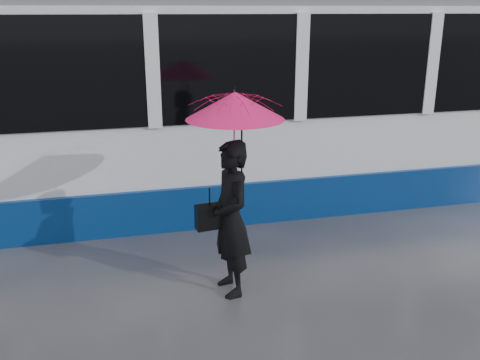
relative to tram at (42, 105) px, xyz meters
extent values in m
plane|color=#2D2D32|center=(1.54, -2.50, -1.64)|extent=(90.00, 90.00, 0.00)
cube|color=#3F3D38|center=(1.54, -0.72, -1.63)|extent=(34.00, 0.07, 0.02)
cube|color=#3F3D38|center=(1.54, 0.72, -1.63)|extent=(34.00, 0.07, 0.02)
cube|color=white|center=(0.00, 0.00, -0.11)|extent=(24.00, 2.40, 2.95)
cube|color=navy|center=(0.00, 0.00, -1.33)|extent=(24.00, 2.56, 0.62)
cube|color=black|center=(0.00, 0.00, 0.56)|extent=(23.00, 2.48, 1.40)
imported|color=black|center=(2.08, -3.04, -0.79)|extent=(0.48, 0.67, 1.69)
imported|color=#E1138B|center=(2.13, -3.04, 0.15)|extent=(1.04, 1.06, 0.85)
cone|color=#E1138B|center=(2.13, -3.04, 0.41)|extent=(1.12, 1.12, 0.28)
cylinder|color=black|center=(2.13, -3.04, 0.57)|extent=(0.01, 0.01, 0.06)
cylinder|color=black|center=(2.21, -3.02, -0.17)|extent=(0.02, 0.02, 0.74)
cube|color=black|center=(1.86, -3.02, -0.75)|extent=(0.32, 0.17, 0.26)
cylinder|color=black|center=(1.86, -3.02, -0.53)|extent=(0.01, 0.01, 0.18)
camera|label=1|loc=(0.89, -8.15, 1.32)|focal=40.00mm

